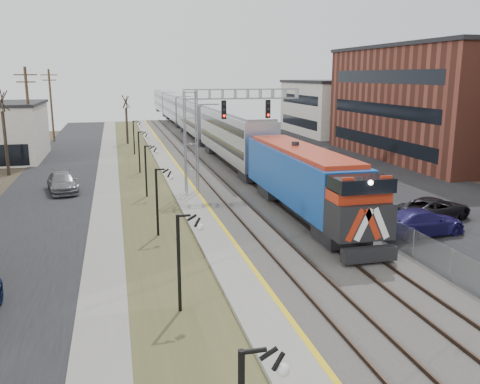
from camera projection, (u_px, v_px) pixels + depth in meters
name	position (u px, v px, depth m)	size (l,w,h in m)	color
street_west	(54.00, 183.00, 43.89)	(7.00, 120.00, 0.04)	black
sidewalk	(107.00, 181.00, 44.94)	(2.00, 120.00, 0.08)	gray
grass_median	(142.00, 179.00, 45.64)	(4.00, 120.00, 0.06)	#464826
platform	(175.00, 177.00, 46.32)	(2.00, 120.00, 0.24)	gray
ballast_bed	(229.00, 174.00, 47.49)	(8.00, 120.00, 0.20)	#595651
parking_lot	(346.00, 170.00, 50.31)	(16.00, 120.00, 0.04)	black
platform_edge	(185.00, 175.00, 46.50)	(0.24, 120.00, 0.01)	gold
track_near	(207.00, 173.00, 46.98)	(1.58, 120.00, 0.15)	#2D2119
track_far	(244.00, 172.00, 47.80)	(1.58, 120.00, 0.15)	#2D2119
train	(193.00, 117.00, 76.91)	(3.00, 108.65, 5.33)	#13459B
signal_gantry	(213.00, 123.00, 38.98)	(9.00, 1.07, 8.15)	gray
lampposts	(157.00, 202.00, 29.38)	(0.14, 62.14, 4.00)	black
fence	(271.00, 165.00, 48.32)	(0.04, 120.00, 1.60)	gray
bare_trees	(43.00, 147.00, 46.72)	(12.30, 42.30, 5.95)	#382D23
car_lot_c	(434.00, 209.00, 32.66)	(2.46, 5.33, 1.48)	black
car_lot_d	(422.00, 223.00, 29.54)	(2.18, 5.35, 1.55)	navy
car_lot_e	(308.00, 165.00, 48.40)	(1.81, 4.49, 1.53)	slate
car_lot_f	(334.00, 168.00, 47.61)	(1.44, 4.13, 1.36)	#0D4110
car_street_b	(62.00, 183.00, 40.57)	(2.10, 5.18, 1.50)	slate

